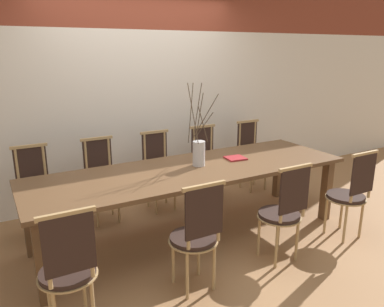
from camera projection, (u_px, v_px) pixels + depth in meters
name	position (u px, v px, depth m)	size (l,w,h in m)	color
ground_plane	(192.00, 235.00, 3.92)	(16.00, 16.00, 0.00)	#9E7047
wall_rear	(139.00, 72.00, 4.62)	(12.00, 0.06, 3.20)	silver
dining_table	(192.00, 175.00, 3.74)	(3.23, 1.00, 0.74)	brown
chair_near_leftend	(68.00, 267.00, 2.44)	(0.40, 0.40, 0.94)	black
chair_near_left	(196.00, 233.00, 2.90)	(0.40, 0.40, 0.94)	black
chair_near_center	(283.00, 210.00, 3.32)	(0.40, 0.40, 0.94)	black
chair_near_right	(351.00, 192.00, 3.74)	(0.40, 0.40, 0.94)	black
chair_far_leftend	(35.00, 189.00, 3.83)	(0.40, 0.40, 0.94)	black
chair_far_left	(102.00, 178.00, 4.15)	(0.40, 0.40, 0.94)	black
chair_far_center	(159.00, 168.00, 4.48)	(0.40, 0.40, 0.94)	black
chair_far_right	(207.00, 160.00, 4.80)	(0.40, 0.40, 0.94)	black
chair_far_rightend	(251.00, 153.00, 5.14)	(0.40, 0.40, 0.94)	black
vase_centerpiece	(199.00, 152.00, 3.77)	(0.32, 0.30, 0.83)	silver
book_stack	(235.00, 158.00, 4.04)	(0.22, 0.21, 0.02)	maroon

